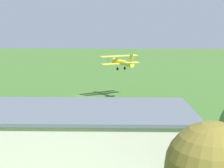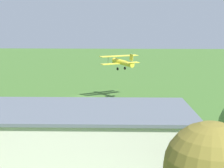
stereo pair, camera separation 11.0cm
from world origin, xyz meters
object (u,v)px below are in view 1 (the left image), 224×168
biplane (122,62)px  car_orange (165,121)px  car_grey (15,120)px  person_watching_takeoff (28,116)px  person_by_parked_cars (66,112)px  person_crossing_taxiway (177,117)px  person_at_fence_line (168,114)px  hangar (80,132)px  person_beside_truck (125,114)px

biplane → car_orange: 23.21m
car_grey → person_watching_takeoff: 3.11m
car_grey → person_by_parked_cars: person_by_parked_cars is taller
biplane → person_crossing_taxiway: bearing=116.6°
person_at_fence_line → car_orange: bearing=77.2°
hangar → person_watching_takeoff: 18.68m
person_by_parked_cars → person_at_fence_line: (-17.32, 0.86, 0.01)m
biplane → person_by_parked_cars: biplane is taller
car_orange → person_beside_truck: 7.60m
biplane → car_grey: size_ratio=1.97×
biplane → person_crossing_taxiway: size_ratio=5.24×
hangar → person_watching_takeoff: hangar is taller
car_grey → person_at_fence_line: bearing=-169.0°
hangar → car_orange: (-11.42, -12.93, -2.04)m
biplane → car_grey: (16.09, 21.65, -7.18)m
person_at_fence_line → person_beside_truck: (7.15, -0.38, -0.04)m
hangar → person_by_parked_cars: size_ratio=15.21×
car_orange → person_crossing_taxiway: size_ratio=2.65×
person_at_fence_line → person_watching_takeoff: 23.21m
biplane → car_grey: bearing=53.4°
car_grey → person_watching_takeoff: size_ratio=2.87×
person_watching_takeoff → car_orange: bearing=174.5°
person_by_parked_cars → person_watching_takeoff: bearing=24.4°
person_at_fence_line → person_watching_takeoff: person_at_fence_line is taller
biplane → hangar: bearing=82.9°
car_grey → person_beside_truck: bearing=-163.4°
car_orange → person_watching_takeoff: (22.26, -2.13, -0.08)m
biplane → car_orange: biplane is taller
biplane → person_crossing_taxiway: biplane is taller
person_watching_takeoff → person_crossing_taxiway: bearing=-179.5°
biplane → person_by_parked_cars: size_ratio=5.00×
car_orange → person_at_fence_line: person_at_fence_line is taller
hangar → biplane: bearing=-97.1°
biplane → person_beside_truck: (-0.96, 16.56, -7.19)m
car_orange → person_crossing_taxiway: 3.11m
car_grey → person_crossing_taxiway: 25.54m
person_at_fence_line → person_by_parked_cars: bearing=-2.8°
person_crossing_taxiway → person_beside_truck: person_beside_truck is taller
hangar → person_beside_truck: bearing=-106.7°
hangar → person_watching_takeoff: size_ratio=17.18×
car_grey → biplane: bearing=-126.6°
person_crossing_taxiway → person_at_fence_line: 1.93m
hangar → person_by_parked_cars: 18.51m
hangar → person_by_parked_cars: hangar is taller
hangar → car_orange: bearing=-131.5°
person_by_parked_cars → person_beside_truck: (-10.18, 0.47, -0.04)m
hangar → biplane: size_ratio=3.04×
person_at_fence_line → person_watching_takeoff: size_ratio=1.14×
biplane → car_orange: bearing=109.1°
biplane → car_grey: biplane is taller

